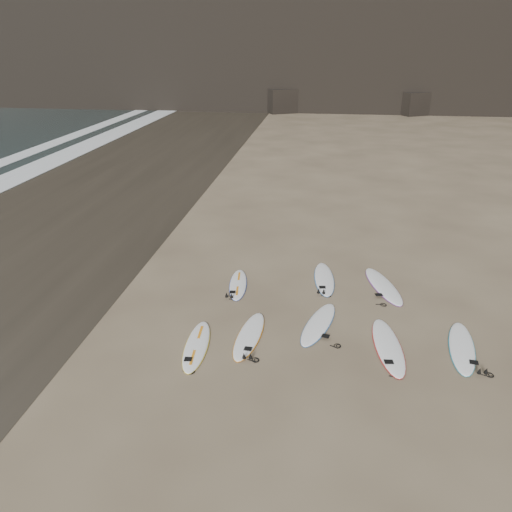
{
  "coord_description": "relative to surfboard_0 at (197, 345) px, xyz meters",
  "views": [
    {
      "loc": [
        -0.99,
        -11.67,
        7.3
      ],
      "look_at": [
        -2.77,
        1.57,
        1.5
      ],
      "focal_mm": 35.0,
      "sensor_mm": 36.0,
      "label": 1
    }
  ],
  "objects": [
    {
      "name": "surfboard_0",
      "position": [
        0.0,
        0.0,
        0.0
      ],
      "size": [
        0.74,
        2.43,
        0.09
      ],
      "primitive_type": "ellipsoid",
      "rotation": [
        0.0,
        0.0,
        0.07
      ],
      "color": "white",
      "rests_on": "ground"
    },
    {
      "name": "surfboard_1",
      "position": [
        1.28,
        0.65,
        0.0
      ],
      "size": [
        0.83,
        2.49,
        0.09
      ],
      "primitive_type": "ellipsoid",
      "rotation": [
        0.0,
        0.0,
        -0.1
      ],
      "color": "white",
      "rests_on": "ground"
    },
    {
      "name": "surfboard_7",
      "position": [
        5.13,
        4.12,
        0.01
      ],
      "size": [
        1.36,
        2.79,
        0.1
      ],
      "primitive_type": "ellipsoid",
      "rotation": [
        0.0,
        0.0,
        0.28
      ],
      "color": "white",
      "rests_on": "ground"
    },
    {
      "name": "surfboard_2",
      "position": [
        3.11,
        1.5,
        0.0
      ],
      "size": [
        1.27,
        2.57,
        0.09
      ],
      "primitive_type": "ellipsoid",
      "rotation": [
        0.0,
        0.0,
        -0.28
      ],
      "color": "white",
      "rests_on": "ground"
    },
    {
      "name": "wet_sand",
      "position": [
        -9.04,
        11.06,
        -0.04
      ],
      "size": [
        12.0,
        200.0,
        0.01
      ],
      "primitive_type": "cube",
      "color": "#383026",
      "rests_on": "ground"
    },
    {
      "name": "surfboard_5",
      "position": [
        0.48,
        3.62,
        -0.0
      ],
      "size": [
        0.77,
        2.26,
        0.08
      ],
      "primitive_type": "ellipsoid",
      "rotation": [
        0.0,
        0.0,
        0.11
      ],
      "color": "white",
      "rests_on": "ground"
    },
    {
      "name": "surfboard_6",
      "position": [
        3.24,
        4.4,
        0.0
      ],
      "size": [
        0.81,
        2.58,
        0.09
      ],
      "primitive_type": "ellipsoid",
      "rotation": [
        0.0,
        0.0,
        0.08
      ],
      "color": "white",
      "rests_on": "ground"
    },
    {
      "name": "surfboard_3",
      "position": [
        4.91,
        0.62,
        0.01
      ],
      "size": [
        0.89,
        2.76,
        0.1
      ],
      "primitive_type": "ellipsoid",
      "rotation": [
        0.0,
        0.0,
        0.09
      ],
      "color": "white",
      "rests_on": "ground"
    },
    {
      "name": "surfboard_4",
      "position": [
        6.79,
        0.83,
        0.0
      ],
      "size": [
        1.01,
        2.61,
        0.09
      ],
      "primitive_type": "ellipsoid",
      "rotation": [
        0.0,
        0.0,
        -0.16
      ],
      "color": "white",
      "rests_on": "ground"
    },
    {
      "name": "ground",
      "position": [
        3.96,
        1.06,
        -0.04
      ],
      "size": [
        240.0,
        240.0,
        0.0
      ],
      "primitive_type": "plane",
      "color": "#897559",
      "rests_on": "ground"
    }
  ]
}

